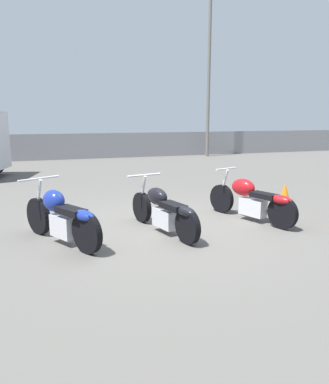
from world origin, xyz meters
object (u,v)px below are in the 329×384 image
(light_pole_left, at_px, (209,51))
(motorcycle_slot_0, at_px, (62,217))
(motorcycle_slot_1, at_px, (164,210))
(motorcycle_slot_2, at_px, (251,199))
(traffic_cone_far, at_px, (285,192))

(light_pole_left, relative_size, motorcycle_slot_0, 4.83)
(motorcycle_slot_1, xyz_separation_m, motorcycle_slot_2, (1.86, 0.22, 0.02))
(motorcycle_slot_0, height_order, motorcycle_slot_2, motorcycle_slot_0)
(motorcycle_slot_0, distance_m, traffic_cone_far, 5.44)
(motorcycle_slot_1, bearing_deg, traffic_cone_far, 8.02)
(light_pole_left, bearing_deg, traffic_cone_far, -104.29)
(motorcycle_slot_1, bearing_deg, motorcycle_slot_0, 167.11)
(motorcycle_slot_0, relative_size, traffic_cone_far, 3.98)
(motorcycle_slot_1, relative_size, motorcycle_slot_2, 1.01)
(motorcycle_slot_0, relative_size, motorcycle_slot_1, 0.89)
(motorcycle_slot_2, distance_m, traffic_cone_far, 2.06)
(motorcycle_slot_1, distance_m, traffic_cone_far, 3.80)
(motorcycle_slot_0, bearing_deg, motorcycle_slot_2, -25.29)
(motorcycle_slot_0, xyz_separation_m, traffic_cone_far, (5.24, 1.46, -0.21))
(motorcycle_slot_0, bearing_deg, traffic_cone_far, -13.72)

